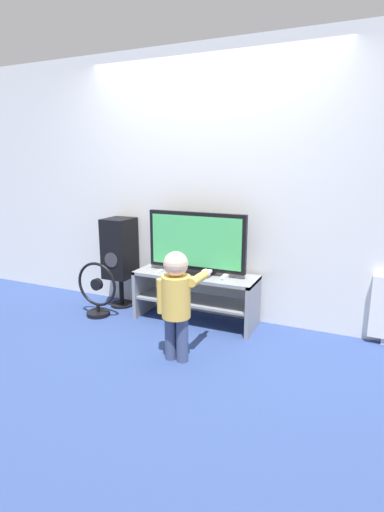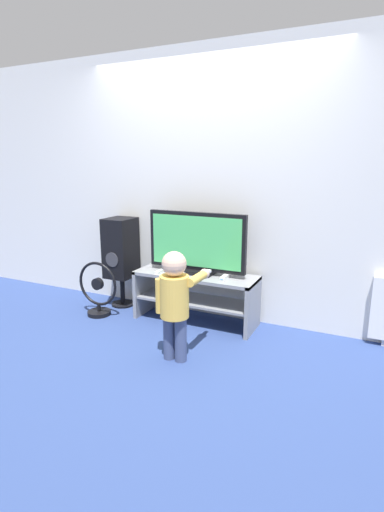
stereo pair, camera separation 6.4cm
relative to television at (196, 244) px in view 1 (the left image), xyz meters
name	(u,v)px [view 1 (the left image)]	position (x,y,z in m)	size (l,w,h in m)	color
ground_plane	(187,329)	(0.00, -0.22, -0.78)	(16.00, 16.00, 0.00)	navy
wall_back	(208,186)	(0.00, 0.27, 0.52)	(10.00, 0.06, 2.60)	silver
tv_stand	(195,290)	(0.00, -0.02, -0.45)	(1.19, 0.41, 0.49)	gray
television	(196,244)	(0.00, 0.00, 0.00)	(0.98, 0.20, 0.59)	black
game_console	(226,277)	(0.32, -0.05, -0.27)	(0.04, 0.19, 0.04)	white
remote_primary	(159,272)	(-0.34, -0.14, -0.28)	(0.04, 0.13, 0.03)	white
remote_secondary	(181,275)	(-0.08, -0.16, -0.28)	(0.05, 0.13, 0.03)	white
child	(177,297)	(0.18, -0.78, -0.26)	(0.34, 0.49, 0.88)	#3F4C72
speaker_tower	(120,250)	(-0.92, 0.06, -0.16)	(0.28, 0.33, 0.96)	black
floor_fan	(97,292)	(-0.97, -0.29, -0.53)	(0.46, 0.24, 0.56)	black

